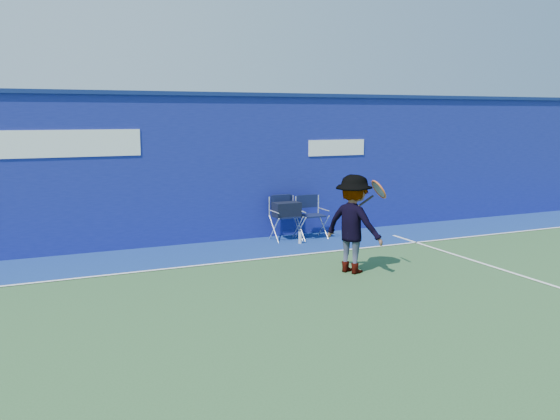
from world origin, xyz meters
name	(u,v)px	position (x,y,z in m)	size (l,w,h in m)	color
ground	(281,322)	(0.00, 0.00, 0.00)	(80.00, 80.00, 0.00)	#2F552D
stadium_wall	(176,168)	(0.00, 5.20, 1.55)	(24.00, 0.50, 3.08)	navy
out_of_bounds_strip	(193,254)	(0.00, 4.10, 0.00)	(24.00, 1.80, 0.01)	navy
court_lines	(263,308)	(0.00, 0.60, 0.01)	(24.00, 12.00, 0.01)	white
directors_chair_left	(286,221)	(2.17, 4.58, 0.40)	(0.56, 0.52, 0.94)	silver
directors_chair_right	(312,225)	(2.74, 4.50, 0.29)	(0.55, 0.49, 0.92)	silver
water_bottle	(300,238)	(2.27, 4.11, 0.12)	(0.07, 0.07, 0.25)	silver
tennis_player	(354,224)	(2.11, 1.76, 0.83)	(1.04, 1.23, 1.65)	#EA4738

